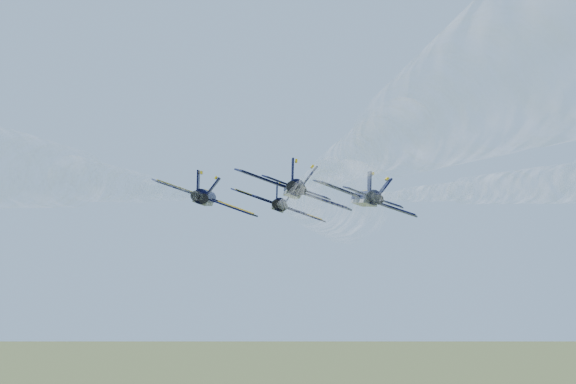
% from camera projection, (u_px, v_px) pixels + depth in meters
% --- Properties ---
extents(jet_lead, '(13.88, 19.62, 5.96)m').
position_uv_depth(jet_lead, '(278.00, 205.00, 108.72)').
color(jet_lead, black).
extents(jet_left, '(13.88, 19.62, 5.96)m').
position_uv_depth(jet_left, '(205.00, 198.00, 97.75)').
color(jet_left, black).
extents(jet_right, '(13.88, 19.62, 5.96)m').
position_uv_depth(jet_right, '(365.00, 198.00, 98.76)').
color(jet_right, black).
extents(jet_slot, '(13.88, 19.62, 5.96)m').
position_uv_depth(jet_slot, '(293.00, 190.00, 88.06)').
color(jet_slot, black).
extents(smoke_trail_lead, '(23.67, 78.32, 3.07)m').
position_uv_depth(smoke_trail_lead, '(313.00, 122.00, 48.31)').
color(smoke_trail_lead, white).
extents(smoke_trail_left, '(23.67, 78.32, 3.07)m').
position_uv_depth(smoke_trail_left, '(132.00, 78.00, 37.34)').
color(smoke_trail_left, white).
extents(smoke_trail_right, '(23.67, 78.32, 3.07)m').
position_uv_depth(smoke_trail_right, '(544.00, 83.00, 38.36)').
color(smoke_trail_right, white).
extents(smoke_trail_slot, '(23.67, 78.32, 3.07)m').
position_uv_depth(smoke_trail_slot, '(385.00, 11.00, 27.65)').
color(smoke_trail_slot, white).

